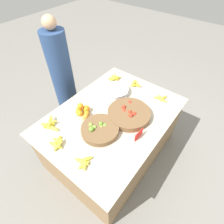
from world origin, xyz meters
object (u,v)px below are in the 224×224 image
at_px(vendor_person, 63,80).
at_px(tomato_basket, 129,114).
at_px(price_sign, 139,135).
at_px(metal_bowl, 116,91).
at_px(lime_bowl, 100,129).

bearing_deg(vendor_person, tomato_basket, -90.50).
bearing_deg(price_sign, metal_bowl, 59.32).
bearing_deg(tomato_basket, vendor_person, 89.50).
xyz_separation_m(price_sign, vendor_person, (0.20, 1.37, -0.06)).
bearing_deg(tomato_basket, price_sign, -127.46).
height_order(lime_bowl, price_sign, lime_bowl).
height_order(metal_bowl, price_sign, price_sign).
height_order(metal_bowl, vendor_person, vendor_person).
xyz_separation_m(tomato_basket, price_sign, (-0.19, -0.24, 0.01)).
bearing_deg(tomato_basket, lime_bowl, 162.74).
distance_m(lime_bowl, vendor_person, 1.08).
bearing_deg(lime_bowl, tomato_basket, -17.26).
bearing_deg(vendor_person, lime_bowl, -110.26).
relative_size(tomato_basket, vendor_person, 0.30).
distance_m(lime_bowl, price_sign, 0.40).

